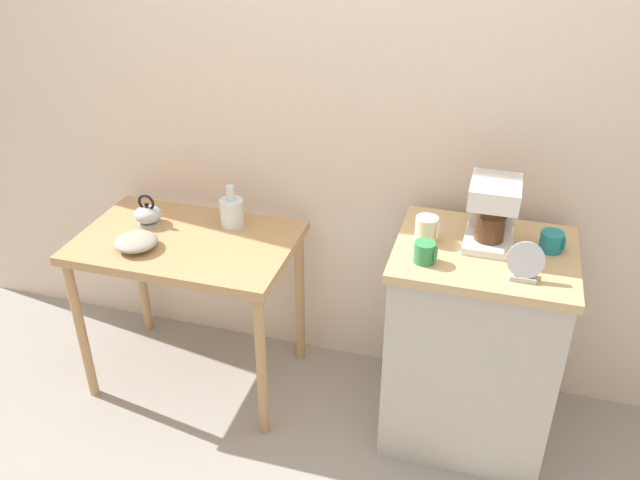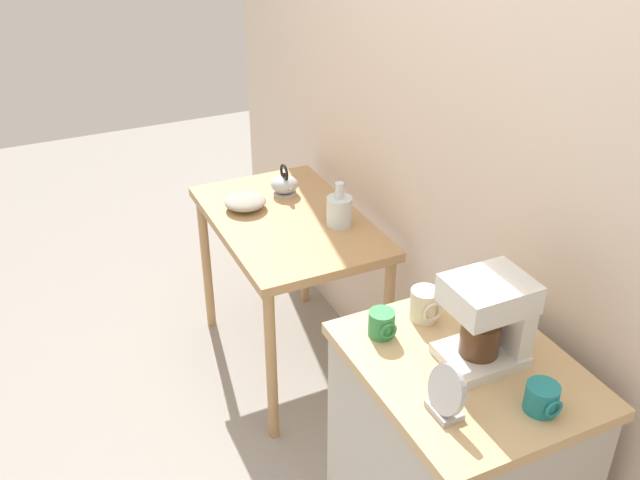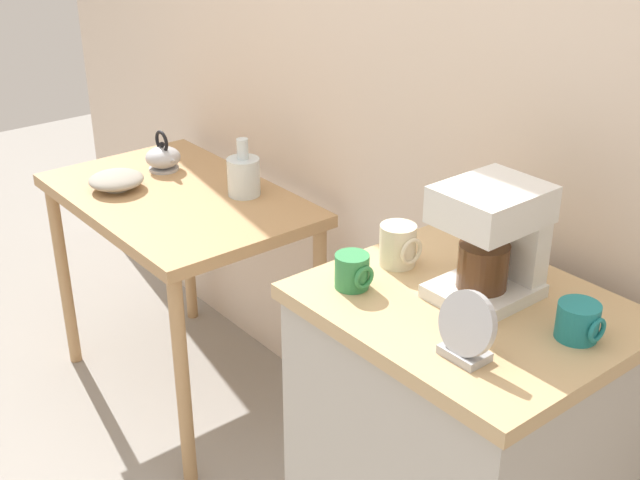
{
  "view_description": "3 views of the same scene",
  "coord_description": "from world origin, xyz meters",
  "px_view_note": "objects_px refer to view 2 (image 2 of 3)",
  "views": [
    {
      "loc": [
        0.61,
        -2.19,
        2.18
      ],
      "look_at": [
        -0.01,
        -0.06,
        0.91
      ],
      "focal_mm": 37.31,
      "sensor_mm": 36.0,
      "label": 1
    },
    {
      "loc": [
        1.82,
        -0.97,
        2.18
      ],
      "look_at": [
        -0.19,
        -0.03,
        0.9
      ],
      "focal_mm": 39.8,
      "sensor_mm": 36.0,
      "label": 2
    },
    {
      "loc": [
        1.62,
        -1.19,
        1.81
      ],
      "look_at": [
        0.22,
        -0.05,
        0.94
      ],
      "focal_mm": 46.8,
      "sensor_mm": 36.0,
      "label": 3
    }
  ],
  "objects_px": {
    "bowl_stoneware": "(245,202)",
    "glass_carafe_vase": "(339,210)",
    "table_clock": "(446,394)",
    "mug_small_cream": "(425,305)",
    "teakettle": "(285,184)",
    "coffee_maker": "(492,316)",
    "mug_tall_green": "(382,324)",
    "mug_dark_teal": "(542,398)"
  },
  "relations": [
    {
      "from": "coffee_maker",
      "to": "mug_tall_green",
      "type": "height_order",
      "value": "coffee_maker"
    },
    {
      "from": "bowl_stoneware",
      "to": "mug_tall_green",
      "type": "height_order",
      "value": "mug_tall_green"
    },
    {
      "from": "coffee_maker",
      "to": "mug_small_cream",
      "type": "distance_m",
      "value": 0.25
    },
    {
      "from": "coffee_maker",
      "to": "bowl_stoneware",
      "type": "bearing_deg",
      "value": -171.57
    },
    {
      "from": "glass_carafe_vase",
      "to": "mug_tall_green",
      "type": "xyz_separation_m",
      "value": [
        0.89,
        -0.31,
        0.12
      ]
    },
    {
      "from": "bowl_stoneware",
      "to": "mug_tall_green",
      "type": "distance_m",
      "value": 1.21
    },
    {
      "from": "teakettle",
      "to": "mug_tall_green",
      "type": "distance_m",
      "value": 1.28
    },
    {
      "from": "table_clock",
      "to": "coffee_maker",
      "type": "bearing_deg",
      "value": 120.19
    },
    {
      "from": "bowl_stoneware",
      "to": "glass_carafe_vase",
      "type": "distance_m",
      "value": 0.43
    },
    {
      "from": "coffee_maker",
      "to": "table_clock",
      "type": "relative_size",
      "value": 1.87
    },
    {
      "from": "mug_small_cream",
      "to": "table_clock",
      "type": "xyz_separation_m",
      "value": [
        0.36,
        -0.17,
        0.01
      ]
    },
    {
      "from": "mug_dark_teal",
      "to": "coffee_maker",
      "type": "bearing_deg",
      "value": 179.28
    },
    {
      "from": "table_clock",
      "to": "mug_dark_teal",
      "type": "bearing_deg",
      "value": 67.5
    },
    {
      "from": "mug_tall_green",
      "to": "mug_dark_teal",
      "type": "relative_size",
      "value": 0.91
    },
    {
      "from": "bowl_stoneware",
      "to": "mug_dark_teal",
      "type": "distance_m",
      "value": 1.66
    },
    {
      "from": "glass_carafe_vase",
      "to": "coffee_maker",
      "type": "xyz_separation_m",
      "value": [
        1.1,
        -0.09,
        0.22
      ]
    },
    {
      "from": "mug_dark_teal",
      "to": "teakettle",
      "type": "bearing_deg",
      "value": 179.9
    },
    {
      "from": "mug_small_cream",
      "to": "coffee_maker",
      "type": "bearing_deg",
      "value": 14.65
    },
    {
      "from": "teakettle",
      "to": "mug_small_cream",
      "type": "height_order",
      "value": "mug_small_cream"
    },
    {
      "from": "teakettle",
      "to": "table_clock",
      "type": "relative_size",
      "value": 1.07
    },
    {
      "from": "mug_small_cream",
      "to": "glass_carafe_vase",
      "type": "bearing_deg",
      "value": 170.09
    },
    {
      "from": "mug_small_cream",
      "to": "mug_dark_teal",
      "type": "bearing_deg",
      "value": 7.12
    },
    {
      "from": "bowl_stoneware",
      "to": "table_clock",
      "type": "xyz_separation_m",
      "value": [
        1.54,
        -0.02,
        0.17
      ]
    },
    {
      "from": "bowl_stoneware",
      "to": "mug_small_cream",
      "type": "xyz_separation_m",
      "value": [
        1.18,
        0.15,
        0.16
      ]
    },
    {
      "from": "mug_tall_green",
      "to": "mug_dark_teal",
      "type": "distance_m",
      "value": 0.49
    },
    {
      "from": "mug_tall_green",
      "to": "glass_carafe_vase",
      "type": "bearing_deg",
      "value": 160.92
    },
    {
      "from": "coffee_maker",
      "to": "mug_dark_teal",
      "type": "distance_m",
      "value": 0.25
    },
    {
      "from": "teakettle",
      "to": "coffee_maker",
      "type": "xyz_separation_m",
      "value": [
        1.47,
        -0.0,
        0.24
      ]
    },
    {
      "from": "glass_carafe_vase",
      "to": "coffee_maker",
      "type": "relative_size",
      "value": 0.73
    },
    {
      "from": "mug_tall_green",
      "to": "mug_small_cream",
      "type": "bearing_deg",
      "value": 96.12
    },
    {
      "from": "coffee_maker",
      "to": "glass_carafe_vase",
      "type": "bearing_deg",
      "value": 175.19
    },
    {
      "from": "bowl_stoneware",
      "to": "teakettle",
      "type": "relative_size",
      "value": 1.21
    },
    {
      "from": "coffee_maker",
      "to": "mug_dark_teal",
      "type": "height_order",
      "value": "coffee_maker"
    },
    {
      "from": "teakettle",
      "to": "mug_small_cream",
      "type": "xyz_separation_m",
      "value": [
        1.24,
        -0.06,
        0.15
      ]
    },
    {
      "from": "teakettle",
      "to": "mug_dark_teal",
      "type": "bearing_deg",
      "value": -0.1
    },
    {
      "from": "bowl_stoneware",
      "to": "glass_carafe_vase",
      "type": "bearing_deg",
      "value": 44.64
    },
    {
      "from": "mug_small_cream",
      "to": "teakettle",
      "type": "bearing_deg",
      "value": 177.21
    },
    {
      "from": "glass_carafe_vase",
      "to": "mug_tall_green",
      "type": "bearing_deg",
      "value": -19.08
    },
    {
      "from": "glass_carafe_vase",
      "to": "table_clock",
      "type": "xyz_separation_m",
      "value": [
        1.24,
        -0.32,
        0.14
      ]
    },
    {
      "from": "mug_tall_green",
      "to": "mug_small_cream",
      "type": "relative_size",
      "value": 0.85
    },
    {
      "from": "coffee_maker",
      "to": "mug_tall_green",
      "type": "relative_size",
      "value": 3.08
    },
    {
      "from": "coffee_maker",
      "to": "mug_tall_green",
      "type": "xyz_separation_m",
      "value": [
        -0.21,
        -0.22,
        -0.1
      ]
    }
  ]
}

